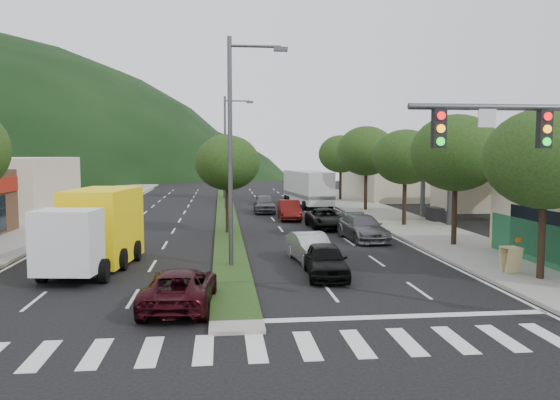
{
  "coord_description": "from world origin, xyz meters",
  "views": [
    {
      "loc": [
        -0.42,
        -15.8,
        5.07
      ],
      "look_at": [
        2.55,
        11.5,
        2.67
      ],
      "focal_mm": 35.0,
      "sensor_mm": 36.0,
      "label": 1
    }
  ],
  "objects": [
    {
      "name": "car_queue_d",
      "position": [
        6.52,
        19.8,
        0.65
      ],
      "size": [
        2.25,
        4.73,
        1.3
      ],
      "primitive_type": "imported",
      "rotation": [
        0.0,
        0.0,
        0.02
      ],
      "color": "black",
      "rests_on": "ground"
    },
    {
      "name": "median",
      "position": [
        0.0,
        28.0,
        0.06
      ],
      "size": [
        1.6,
        56.0,
        0.12
      ],
      "primitive_type": "cube",
      "color": "#193513",
      "rests_on": "ground"
    },
    {
      "name": "tree_r_e",
      "position": [
        12.0,
        40.0,
        4.89
      ],
      "size": [
        4.6,
        4.6,
        6.71
      ],
      "color": "black",
      "rests_on": "sidewalk_right"
    },
    {
      "name": "sidewalk_right",
      "position": [
        12.5,
        25.0,
        0.07
      ],
      "size": [
        5.0,
        90.0,
        0.15
      ],
      "primitive_type": "cube",
      "color": "gray",
      "rests_on": "ground"
    },
    {
      "name": "motorhome",
      "position": [
        7.62,
        34.3,
        1.77
      ],
      "size": [
        3.69,
        8.91,
        3.32
      ],
      "rotation": [
        0.0,
        0.0,
        0.13
      ],
      "color": "silver",
      "rests_on": "ground"
    },
    {
      "name": "tree_med_far",
      "position": [
        0.0,
        44.0,
        5.01
      ],
      "size": [
        4.8,
        4.8,
        6.94
      ],
      "color": "black",
      "rests_on": "median"
    },
    {
      "name": "car_queue_b",
      "position": [
        7.73,
        14.8,
        0.72
      ],
      "size": [
        2.42,
        5.11,
        1.44
      ],
      "primitive_type": "imported",
      "rotation": [
        0.0,
        0.0,
        0.08
      ],
      "color": "#545459",
      "rests_on": "ground"
    },
    {
      "name": "a_frame_sign",
      "position": [
        11.37,
        5.08,
        0.8
      ],
      "size": [
        0.7,
        0.79,
        1.46
      ],
      "rotation": [
        0.0,
        0.0,
        0.08
      ],
      "color": "tan",
      "rests_on": "sidewalk_right"
    },
    {
      "name": "car_queue_a",
      "position": [
        3.81,
        5.79,
        0.68
      ],
      "size": [
        1.88,
        4.11,
        1.37
      ],
      "primitive_type": "imported",
      "rotation": [
        0.0,
        0.0,
        -0.07
      ],
      "color": "black",
      "rests_on": "ground"
    },
    {
      "name": "tree_r_d",
      "position": [
        12.0,
        30.0,
        5.18
      ],
      "size": [
        5.0,
        5.0,
        7.17
      ],
      "color": "black",
      "rests_on": "sidewalk_right"
    },
    {
      "name": "tree_r_a",
      "position": [
        12.0,
        4.0,
        4.82
      ],
      "size": [
        4.6,
        4.6,
        6.63
      ],
      "color": "black",
      "rests_on": "sidewalk_right"
    },
    {
      "name": "suv_maroon",
      "position": [
        -1.78,
        2.0,
        0.65
      ],
      "size": [
        2.47,
        4.8,
        1.3
      ],
      "primitive_type": "imported",
      "rotation": [
        0.0,
        0.0,
        3.07
      ],
      "color": "black",
      "rests_on": "ground"
    },
    {
      "name": "tree_r_b",
      "position": [
        12.0,
        12.0,
        5.04
      ],
      "size": [
        4.8,
        4.8,
        6.94
      ],
      "color": "black",
      "rests_on": "sidewalk_right"
    },
    {
      "name": "crosswalk",
      "position": [
        0.0,
        -2.0,
        0.01
      ],
      "size": [
        19.0,
        2.2,
        0.01
      ],
      "primitive_type": "cube",
      "color": "silver",
      "rests_on": "ground"
    },
    {
      "name": "box_truck",
      "position": [
        -5.82,
        8.45,
        1.63
      ],
      "size": [
        3.45,
        7.24,
        3.44
      ],
      "rotation": [
        0.0,
        0.0,
        3.01
      ],
      "color": "silver",
      "rests_on": "ground"
    },
    {
      "name": "streetlight_mid",
      "position": [
        0.21,
        33.0,
        5.58
      ],
      "size": [
        2.6,
        0.25,
        10.0
      ],
      "color": "#47494C",
      "rests_on": "ground"
    },
    {
      "name": "ground",
      "position": [
        0.0,
        0.0,
        0.0
      ],
      "size": [
        160.0,
        160.0,
        0.0
      ],
      "primitive_type": "plane",
      "color": "black",
      "rests_on": "ground"
    },
    {
      "name": "car_queue_e",
      "position": [
        3.22,
        29.8,
        0.76
      ],
      "size": [
        1.92,
        4.5,
        1.51
      ],
      "primitive_type": "imported",
      "rotation": [
        0.0,
        0.0,
        -0.03
      ],
      "color": "#4B4C50",
      "rests_on": "ground"
    },
    {
      "name": "sedan_silver",
      "position": [
        3.68,
        8.76,
        0.67
      ],
      "size": [
        1.96,
        4.25,
        1.35
      ],
      "primitive_type": "imported",
      "rotation": [
        0.0,
        0.0,
        0.13
      ],
      "color": "#AAACB2",
      "rests_on": "ground"
    },
    {
      "name": "streetlight_near",
      "position": [
        0.21,
        8.0,
        5.58
      ],
      "size": [
        2.6,
        0.25,
        10.0
      ],
      "color": "#47494C",
      "rests_on": "ground"
    },
    {
      "name": "sidewalk_left",
      "position": [
        -13.0,
        25.0,
        0.07
      ],
      "size": [
        6.0,
        90.0,
        0.15
      ],
      "primitive_type": "cube",
      "color": "gray",
      "rests_on": "ground"
    },
    {
      "name": "bldg_left_far",
      "position": [
        -19.0,
        34.0,
        2.3
      ],
      "size": [
        9.0,
        14.0,
        4.6
      ],
      "primitive_type": "cube",
      "color": "beige",
      "rests_on": "ground"
    },
    {
      "name": "gas_canopy",
      "position": [
        19.0,
        22.0,
        4.65
      ],
      "size": [
        12.2,
        8.2,
        5.25
      ],
      "color": "silver",
      "rests_on": "ground"
    },
    {
      "name": "tree_med_near",
      "position": [
        0.0,
        18.0,
        4.43
      ],
      "size": [
        4.0,
        4.0,
        6.02
      ],
      "color": "black",
      "rests_on": "median"
    },
    {
      "name": "bldg_right_far",
      "position": [
        19.5,
        44.0,
        2.6
      ],
      "size": [
        10.0,
        16.0,
        5.2
      ],
      "primitive_type": "cube",
      "color": "beige",
      "rests_on": "ground"
    },
    {
      "name": "tree_r_c",
      "position": [
        12.0,
        20.0,
        4.75
      ],
      "size": [
        4.4,
        4.4,
        6.48
      ],
      "color": "black",
      "rests_on": "sidewalk_right"
    },
    {
      "name": "car_queue_c",
      "position": [
        4.71,
        24.8,
        0.73
      ],
      "size": [
        1.71,
        4.49,
        1.46
      ],
      "primitive_type": "imported",
      "rotation": [
        0.0,
        0.0,
        -0.04
      ],
      "color": "#56110E",
      "rests_on": "ground"
    }
  ]
}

